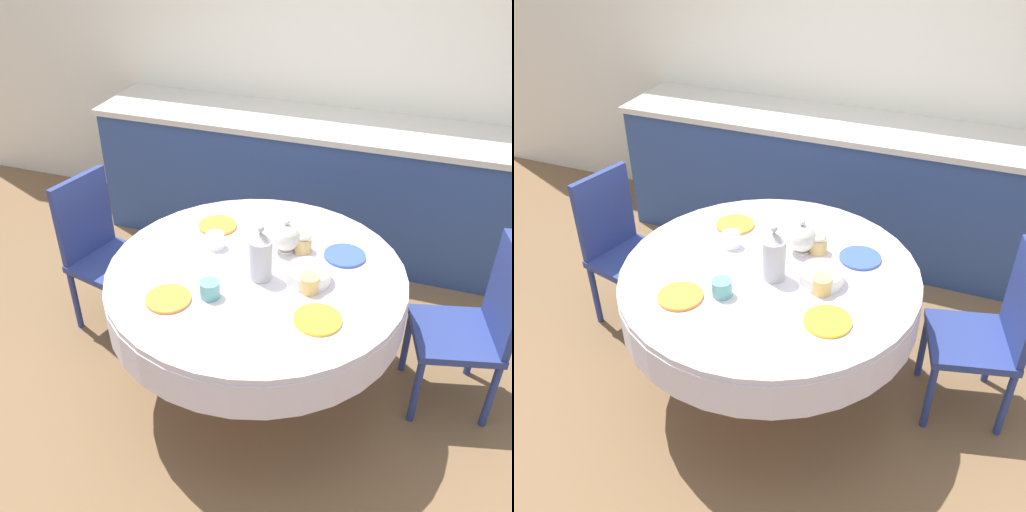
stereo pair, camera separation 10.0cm
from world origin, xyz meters
TOP-DOWN VIEW (x-y plane):
  - ground_plane at (0.00, 0.00)m, footprint 12.00×12.00m
  - wall_back at (0.00, 1.84)m, footprint 7.00×0.05m
  - kitchen_counter at (0.00, 1.51)m, footprint 3.24×0.64m
  - dining_table at (0.00, 0.00)m, footprint 1.41×1.41m
  - chair_left at (1.02, 0.26)m, footprint 0.49×0.49m
  - chair_right at (-1.02, 0.24)m, footprint 0.48×0.48m
  - plate_near_left at (-0.29, -0.34)m, footprint 0.20×0.20m
  - cup_near_left at (-0.12, -0.25)m, footprint 0.09×0.09m
  - plate_near_right at (0.36, -0.26)m, footprint 0.20×0.20m
  - cup_near_right at (0.27, -0.07)m, footprint 0.09×0.09m
  - plate_far_left at (-0.32, 0.31)m, footprint 0.20×0.20m
  - cup_far_left at (-0.25, 0.12)m, footprint 0.09×0.09m
  - plate_far_right at (0.37, 0.25)m, footprint 0.20×0.20m
  - cup_far_right at (0.16, 0.23)m, footprint 0.09×0.09m
  - coffee_carafe at (0.04, -0.04)m, footprint 0.11×0.11m
  - teapot at (0.09, 0.20)m, footprint 0.19×0.14m
  - fruit_bowl at (0.25, -0.00)m, footprint 0.20×0.20m

SIDE VIEW (x-z plane):
  - ground_plane at x=0.00m, z-range 0.00..0.00m
  - kitchen_counter at x=0.00m, z-range 0.00..0.93m
  - chair_left at x=1.02m, z-range 0.04..0.97m
  - chair_right at x=-1.02m, z-range 0.04..0.97m
  - dining_table at x=0.00m, z-range 0.25..1.00m
  - plate_near_left at x=-0.29m, z-range 0.75..0.76m
  - plate_near_right at x=0.36m, z-range 0.75..0.76m
  - plate_far_left at x=-0.32m, z-range 0.75..0.76m
  - plate_far_right at x=0.37m, z-range 0.75..0.76m
  - fruit_bowl at x=0.25m, z-range 0.75..0.81m
  - cup_near_left at x=-0.12m, z-range 0.75..0.82m
  - cup_near_right at x=0.27m, z-range 0.75..0.82m
  - cup_far_left at x=-0.25m, z-range 0.75..0.82m
  - cup_far_right at x=0.16m, z-range 0.75..0.82m
  - teapot at x=0.09m, z-range 0.74..0.92m
  - coffee_carafe at x=0.04m, z-range 0.73..1.00m
  - wall_back at x=0.00m, z-range 0.00..2.60m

